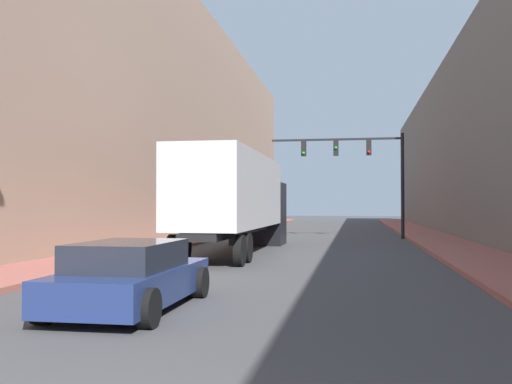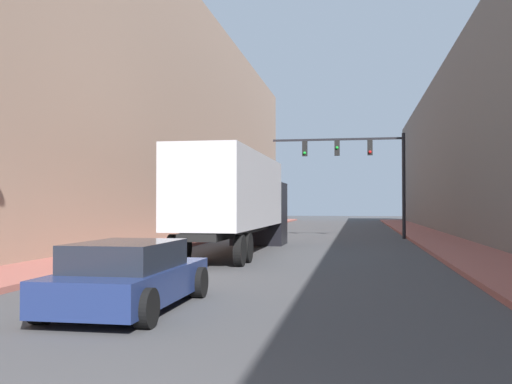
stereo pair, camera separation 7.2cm
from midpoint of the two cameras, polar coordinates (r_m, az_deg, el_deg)
sidewalk_right at (r=33.29m, az=17.19°, el=-4.47°), size 2.78×80.00×0.15m
sidewalk_left at (r=34.21m, az=-5.35°, el=-4.44°), size 2.78×80.00×0.15m
building_left at (r=36.07m, az=-12.14°, el=8.32°), size 6.00×80.00×15.93m
semi_truck at (r=23.19m, az=-1.89°, el=-0.64°), size 2.49×12.42×3.87m
sedan_car at (r=10.96m, az=-12.56°, el=-8.24°), size 2.04×4.34×1.27m
traffic_signal_gantry at (r=33.91m, az=10.73°, el=2.91°), size 7.72×0.35×6.11m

